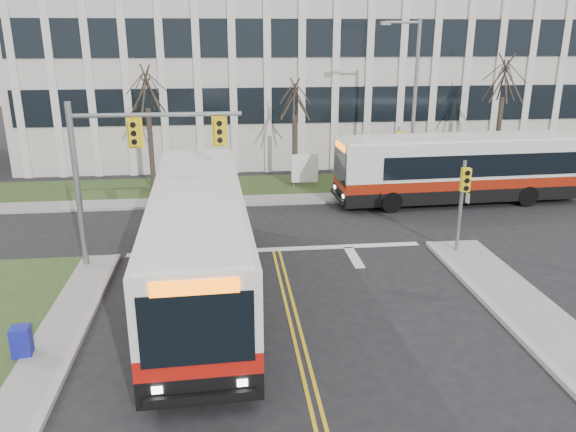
# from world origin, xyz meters

# --- Properties ---
(ground) EXTENTS (120.00, 120.00, 0.00)m
(ground) POSITION_xyz_m (0.00, 0.00, 0.00)
(ground) COLOR black
(ground) RESTS_ON ground
(sidewalk_cross) EXTENTS (44.00, 1.60, 0.14)m
(sidewalk_cross) POSITION_xyz_m (5.00, 15.20, 0.07)
(sidewalk_cross) COLOR #9E9B93
(sidewalk_cross) RESTS_ON ground
(building_lawn) EXTENTS (44.00, 5.00, 0.12)m
(building_lawn) POSITION_xyz_m (5.00, 18.00, 0.06)
(building_lawn) COLOR #30441D
(building_lawn) RESTS_ON ground
(office_building) EXTENTS (40.00, 16.00, 12.00)m
(office_building) POSITION_xyz_m (5.00, 30.00, 6.00)
(office_building) COLOR beige
(office_building) RESTS_ON ground
(mast_arm_signal) EXTENTS (6.11, 0.38, 6.20)m
(mast_arm_signal) POSITION_xyz_m (-5.62, 7.16, 4.26)
(mast_arm_signal) COLOR slate
(mast_arm_signal) RESTS_ON ground
(signal_pole_near) EXTENTS (0.34, 0.39, 3.80)m
(signal_pole_near) POSITION_xyz_m (7.20, 6.90, 2.50)
(signal_pole_near) COLOR slate
(signal_pole_near) RESTS_ON ground
(signal_pole_far) EXTENTS (0.34, 0.39, 3.80)m
(signal_pole_far) POSITION_xyz_m (7.20, 15.40, 2.50)
(signal_pole_far) COLOR slate
(signal_pole_far) RESTS_ON ground
(streetlight) EXTENTS (2.15, 0.25, 9.20)m
(streetlight) POSITION_xyz_m (8.03, 16.20, 5.19)
(streetlight) COLOR slate
(streetlight) RESTS_ON ground
(directory_sign) EXTENTS (1.50, 0.12, 2.00)m
(directory_sign) POSITION_xyz_m (2.50, 17.50, 1.17)
(directory_sign) COLOR slate
(directory_sign) RESTS_ON ground
(tree_left) EXTENTS (1.80, 1.80, 7.70)m
(tree_left) POSITION_xyz_m (-6.00, 18.00, 5.51)
(tree_left) COLOR #42352B
(tree_left) RESTS_ON ground
(tree_mid) EXTENTS (1.80, 1.80, 6.82)m
(tree_mid) POSITION_xyz_m (2.00, 18.20, 4.88)
(tree_mid) COLOR #42352B
(tree_mid) RESTS_ON ground
(tree_right) EXTENTS (1.80, 1.80, 8.25)m
(tree_right) POSITION_xyz_m (14.00, 18.00, 5.91)
(tree_right) COLOR #42352B
(tree_right) RESTS_ON ground
(bus_main) EXTENTS (3.38, 13.50, 3.58)m
(bus_main) POSITION_xyz_m (-2.90, 4.51, 1.79)
(bus_main) COLOR silver
(bus_main) RESTS_ON ground
(bus_cross) EXTENTS (12.86, 3.26, 3.40)m
(bus_cross) POSITION_xyz_m (10.12, 14.00, 1.70)
(bus_cross) COLOR silver
(bus_cross) RESTS_ON ground
(newspaper_box_blue) EXTENTS (0.54, 0.50, 0.95)m
(newspaper_box_blue) POSITION_xyz_m (-7.56, 0.86, 0.47)
(newspaper_box_blue) COLOR #151990
(newspaper_box_blue) RESTS_ON ground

